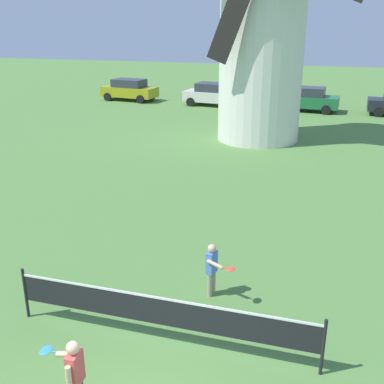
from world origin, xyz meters
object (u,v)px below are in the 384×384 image
object	(u,v)px
tennis_net	(161,311)
parked_car_mustard	(129,89)
parked_car_cream	(213,94)
parked_car_green	(306,99)
windmill	(263,17)
stray_ball	(40,282)
player_near	(74,374)
player_far	(213,267)

from	to	relation	value
tennis_net	parked_car_mustard	bearing A→B (deg)	114.94
parked_car_cream	parked_car_green	bearing A→B (deg)	-2.19
windmill	parked_car_mustard	xyz separation A→B (m)	(-11.07, 9.25, -5.00)
stray_ball	parked_car_cream	bearing A→B (deg)	94.90
tennis_net	parked_car_cream	bearing A→B (deg)	102.06
player_near	parked_car_mustard	distance (m)	29.79
stray_ball	parked_car_cream	distance (m)	24.29
player_far	parked_car_cream	bearing A→B (deg)	104.17
player_near	player_far	distance (m)	3.98
player_far	parked_car_green	bearing A→B (deg)	88.96
tennis_net	player_far	bearing A→B (deg)	74.59
player_near	stray_ball	xyz separation A→B (m)	(-2.67, 2.99, -0.64)
parked_car_green	stray_ball	bearing A→B (deg)	-100.05
parked_car_mustard	parked_car_green	size ratio (longest dim) A/B	0.99
tennis_net	player_near	xyz separation A→B (m)	(-0.64, -1.96, 0.07)
player_near	parked_car_cream	distance (m)	27.59
player_near	stray_ball	world-z (taller)	player_near
windmill	stray_ball	size ratio (longest dim) A/B	51.22
parked_car_cream	parked_car_green	size ratio (longest dim) A/B	0.97
windmill	parked_car_green	size ratio (longest dim) A/B	2.98
parked_car_green	parked_car_mustard	bearing A→B (deg)	177.15
windmill	parked_car_cream	world-z (taller)	windmill
parked_car_green	windmill	bearing A→B (deg)	-101.62
parked_car_cream	parked_car_mustard	bearing A→B (deg)	176.50
tennis_net	stray_ball	bearing A→B (deg)	162.78
tennis_net	player_far	size ratio (longest dim) A/B	4.77
tennis_net	player_far	distance (m)	1.92
tennis_net	stray_ball	size ratio (longest dim) A/B	23.34
windmill	tennis_net	xyz separation A→B (m)	(0.84, -16.36, -5.12)
stray_ball	parked_car_mustard	bearing A→B (deg)	109.28
stray_ball	parked_car_mustard	distance (m)	26.06
stray_ball	tennis_net	bearing A→B (deg)	-17.22
player_near	stray_ball	bearing A→B (deg)	131.75
windmill	player_near	world-z (taller)	windmill
player_near	parked_car_mustard	size ratio (longest dim) A/B	0.32
stray_ball	parked_car_cream	size ratio (longest dim) A/B	0.06
tennis_net	stray_ball	xyz separation A→B (m)	(-3.31, 1.03, -0.56)
player_far	stray_ball	bearing A→B (deg)	-167.86
tennis_net	parked_car_mustard	xyz separation A→B (m)	(-11.91, 25.61, 0.12)
player_far	parked_car_mustard	world-z (taller)	parked_car_mustard
parked_car_cream	parked_car_green	distance (m)	6.32
windmill	stray_ball	bearing A→B (deg)	-99.16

